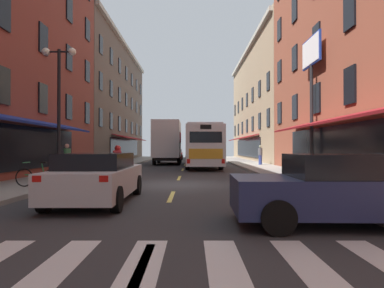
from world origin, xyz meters
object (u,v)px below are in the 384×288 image
(sedan_near, at_px, (99,177))
(street_lamp_twin, at_px, (60,108))
(billboard_sign, at_px, (313,71))
(box_truck, at_px, (169,142))
(transit_bus, at_px, (203,146))
(bicycle_mid, at_px, (97,166))
(sedan_mid, at_px, (346,189))
(sedan_far, at_px, (176,154))
(motorcycle_rider, at_px, (119,168))
(pedestrian_far, at_px, (261,155))
(pedestrian_near, at_px, (68,159))
(bicycle_near, at_px, (40,177))

(sedan_near, distance_m, street_lamp_twin, 5.91)
(billboard_sign, relative_size, box_truck, 0.97)
(transit_bus, height_order, box_truck, box_truck)
(box_truck, bearing_deg, bicycle_mid, -104.50)
(sedan_mid, height_order, sedan_far, sedan_mid)
(motorcycle_rider, relative_size, pedestrian_far, 1.28)
(box_truck, bearing_deg, sedan_near, -90.97)
(pedestrian_near, bearing_deg, bicycle_mid, 141.84)
(bicycle_near, xyz_separation_m, bicycle_mid, (0.03, 7.18, 0.00))
(pedestrian_near, distance_m, pedestrian_far, 16.62)
(transit_bus, xyz_separation_m, motorcycle_rider, (-3.96, -13.33, -0.99))
(transit_bus, bearing_deg, billboard_sign, -59.77)
(box_truck, xyz_separation_m, pedestrian_far, (8.02, -3.72, -1.08))
(sedan_far, height_order, street_lamp_twin, street_lamp_twin)
(sedan_mid, bearing_deg, sedan_far, 98.18)
(street_lamp_twin, bearing_deg, sedan_mid, -40.00)
(transit_bus, bearing_deg, sedan_far, 100.76)
(bicycle_mid, bearing_deg, sedan_far, 81.92)
(billboard_sign, height_order, bicycle_mid, billboard_sign)
(bicycle_near, bearing_deg, sedan_near, -42.09)
(billboard_sign, bearing_deg, motorcycle_rider, -158.33)
(box_truck, height_order, bicycle_near, box_truck)
(sedan_far, distance_m, bicycle_near, 31.18)
(billboard_sign, xyz_separation_m, box_truck, (-8.69, 13.92, -3.61))
(bicycle_mid, bearing_deg, pedestrian_far, 37.96)
(sedan_near, xyz_separation_m, sedan_far, (0.52, 33.60, -0.02))
(box_truck, height_order, pedestrian_near, box_truck)
(sedan_far, bearing_deg, bicycle_mid, -98.08)
(motorcycle_rider, bearing_deg, bicycle_near, -140.91)
(billboard_sign, xyz_separation_m, motorcycle_rider, (-9.52, -3.78, -4.95))
(sedan_far, relative_size, pedestrian_near, 2.65)
(transit_bus, height_order, bicycle_near, transit_bus)
(sedan_near, bearing_deg, sedan_far, 89.11)
(sedan_near, distance_m, sedan_mid, 6.38)
(bicycle_mid, bearing_deg, sedan_near, -73.75)
(sedan_mid, xyz_separation_m, pedestrian_far, (2.64, 21.34, 0.24))
(sedan_mid, relative_size, pedestrian_far, 2.73)
(box_truck, xyz_separation_m, motorcycle_rider, (-0.83, -17.70, -1.34))
(bicycle_near, height_order, pedestrian_near, pedestrian_near)
(bicycle_near, bearing_deg, box_truck, 80.58)
(sedan_mid, relative_size, bicycle_near, 2.59)
(billboard_sign, bearing_deg, sedan_near, -137.30)
(box_truck, relative_size, sedan_mid, 1.71)
(pedestrian_far, bearing_deg, bicycle_near, 152.67)
(box_truck, height_order, motorcycle_rider, box_truck)
(motorcycle_rider, relative_size, pedestrian_near, 1.29)
(sedan_far, distance_m, motorcycle_rider, 29.03)
(billboard_sign, relative_size, motorcycle_rider, 3.54)
(sedan_far, relative_size, pedestrian_far, 2.62)
(bicycle_mid, xyz_separation_m, street_lamp_twin, (-0.05, -5.30, 2.73))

